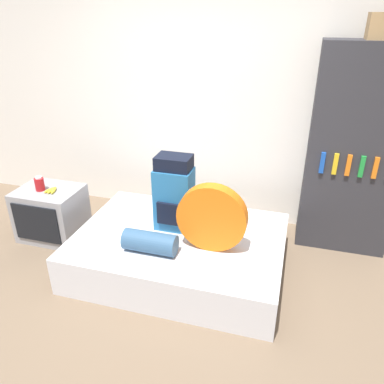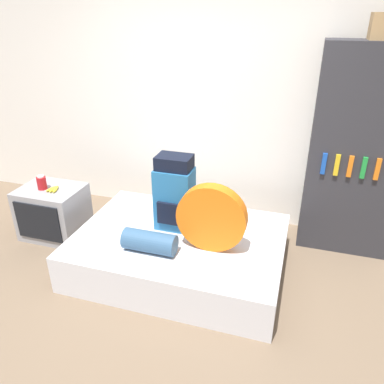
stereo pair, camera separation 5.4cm
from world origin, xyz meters
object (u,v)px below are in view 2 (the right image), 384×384
object	(u,v)px
sleeping_roll	(150,242)
canister	(42,183)
tent_bag	(212,218)
bookshelf	(356,154)
backpack	(174,194)
television	(53,212)

from	to	relation	value
sleeping_roll	canister	distance (m)	1.45
tent_bag	bookshelf	world-z (taller)	bookshelf
backpack	television	bearing A→B (deg)	179.04
tent_bag	bookshelf	size ratio (longest dim) A/B	0.30
backpack	sleeping_roll	size ratio (longest dim) A/B	1.55
backpack	sleeping_roll	bearing A→B (deg)	-98.66
backpack	television	size ratio (longest dim) A/B	1.11
backpack	canister	distance (m)	1.44
tent_bag	sleeping_roll	size ratio (longest dim) A/B	1.30
tent_bag	canister	distance (m)	1.87
bookshelf	canister	bearing A→B (deg)	-166.15
tent_bag	bookshelf	bearing A→B (deg)	40.90
sleeping_roll	bookshelf	bearing A→B (deg)	36.19
backpack	sleeping_roll	xyz separation A→B (m)	(-0.07, -0.44, -0.25)
backpack	tent_bag	distance (m)	0.48
sleeping_roll	canister	bearing A→B (deg)	162.05
backpack	bookshelf	size ratio (longest dim) A/B	0.35
backpack	canister	bearing A→B (deg)	179.98
backpack	canister	size ratio (longest dim) A/B	4.77
television	sleeping_roll	bearing A→B (deg)	-19.57
backpack	canister	xyz separation A→B (m)	(-1.44, 0.00, -0.08)
backpack	bookshelf	xyz separation A→B (m)	(1.55, 0.74, 0.29)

